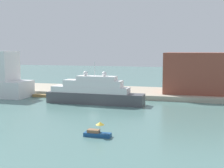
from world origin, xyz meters
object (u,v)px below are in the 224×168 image
(person_figure, at_px, (85,90))
(small_motorboat, at_px, (97,132))
(parked_car, at_px, (76,89))
(work_barge, at_px, (41,96))
(large_yacht, at_px, (94,93))
(harbor_building, at_px, (195,73))
(mooring_bollard, at_px, (123,93))

(person_figure, bearing_deg, small_motorboat, -66.08)
(small_motorboat, distance_m, parked_car, 49.73)
(small_motorboat, distance_m, work_barge, 50.14)
(large_yacht, xyz_separation_m, parked_car, (-10.84, 12.94, -1.10))
(small_motorboat, height_order, harbor_building, harbor_building)
(small_motorboat, bearing_deg, work_barge, 130.11)
(work_barge, xyz_separation_m, harbor_building, (47.55, 14.13, 7.45))
(large_yacht, relative_size, parked_car, 7.15)
(small_motorboat, height_order, person_figure, person_figure)
(person_figure, xyz_separation_m, mooring_bollard, (13.29, -1.60, -0.38))
(large_yacht, bearing_deg, harbor_building, 38.03)
(large_yacht, height_order, parked_car, large_yacht)
(person_figure, bearing_deg, large_yacht, -58.43)
(work_barge, relative_size, mooring_bollard, 7.95)
(large_yacht, distance_m, mooring_bollard, 12.20)
(harbor_building, xyz_separation_m, parked_car, (-37.89, -8.22, -5.78))
(harbor_building, relative_size, person_figure, 11.90)
(parked_car, bearing_deg, mooring_bollard, -7.81)
(person_figure, relative_size, mooring_bollard, 2.27)
(work_barge, bearing_deg, harbor_building, 16.55)
(mooring_bollard, bearing_deg, small_motorboat, -81.82)
(large_yacht, relative_size, person_figure, 17.71)
(large_yacht, xyz_separation_m, person_figure, (-7.53, 12.26, -1.01))
(work_barge, xyz_separation_m, person_figure, (12.97, 5.24, 1.76))
(work_barge, distance_m, parked_car, 11.45)
(harbor_building, xyz_separation_m, person_figure, (-34.59, -8.89, -5.69))
(parked_car, distance_m, person_figure, 3.38)
(parked_car, distance_m, mooring_bollard, 16.76)
(parked_car, xyz_separation_m, person_figure, (3.31, -0.68, 0.10))
(small_motorboat, xyz_separation_m, parked_car, (-22.64, 44.27, 1.30))
(small_motorboat, relative_size, work_barge, 0.87)
(large_yacht, height_order, mooring_bollard, large_yacht)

